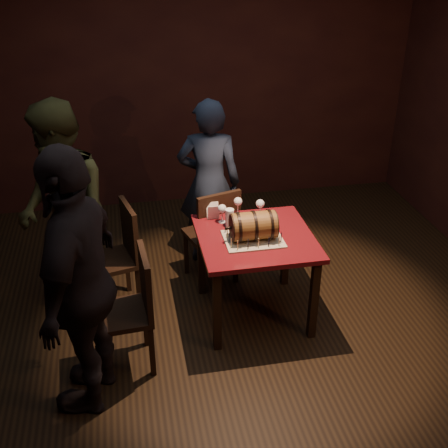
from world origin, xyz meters
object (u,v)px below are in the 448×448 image
object	(u,v)px
barrel_cake	(253,226)
person_left_front	(81,283)
chair_back	(214,232)
person_left_rear	(64,211)
wine_glass_right	(260,204)
pint_of_ale	(230,218)
wine_glass_mid	(238,202)
chair_left_front	(133,304)
person_back	(209,183)
chair_left_rear	(120,251)
pub_table	(255,248)
wine_glass_left	(222,210)

from	to	relation	value
barrel_cake	person_left_front	xyz separation A→B (m)	(-1.27, -0.62, 0.05)
chair_back	person_left_rear	world-z (taller)	person_left_rear
wine_glass_right	pint_of_ale	xyz separation A→B (m)	(-0.28, -0.11, -0.05)
person_left_rear	person_left_front	distance (m)	1.14
barrel_cake	wine_glass_mid	bearing A→B (deg)	93.68
wine_glass_mid	chair_left_front	xyz separation A→B (m)	(-0.93, -0.79, -0.34)
person_left_front	person_back	bearing A→B (deg)	163.83
chair_left_rear	pub_table	bearing A→B (deg)	-17.98
pint_of_ale	chair_left_front	xyz separation A→B (m)	(-0.82, -0.61, -0.30)
wine_glass_right	chair_back	xyz separation A→B (m)	(-0.35, 0.23, -0.35)
pint_of_ale	person_left_rear	world-z (taller)	person_left_rear
chair_left_rear	person_left_rear	world-z (taller)	person_left_rear
chair_left_rear	person_left_front	xyz separation A→B (m)	(-0.24, -1.03, 0.40)
barrel_cake	person_left_front	distance (m)	1.41
chair_left_rear	person_back	distance (m)	1.09
pub_table	barrel_cake	size ratio (longest dim) A/B	2.25
wine_glass_right	person_back	xyz separation A→B (m)	(-0.32, 0.65, -0.07)
barrel_cake	wine_glass_right	size ratio (longest dim) A/B	2.49
barrel_cake	wine_glass_right	xyz separation A→B (m)	(0.14, 0.36, -0.01)
chair_back	chair_left_rear	xyz separation A→B (m)	(-0.83, -0.18, 0.00)
wine_glass_right	person_left_rear	size ratio (longest dim) A/B	0.09
chair_back	chair_left_front	xyz separation A→B (m)	(-0.75, -0.94, 0.00)
chair_left_rear	chair_left_front	distance (m)	0.76
pint_of_ale	chair_left_front	bearing A→B (deg)	-143.60
pub_table	wine_glass_right	world-z (taller)	wine_glass_right
wine_glass_left	pint_of_ale	xyz separation A→B (m)	(0.05, -0.07, -0.05)
wine_glass_mid	chair_left_front	size ratio (longest dim) A/B	0.17
person_back	wine_glass_right	bearing A→B (deg)	127.28
barrel_cake	pint_of_ale	xyz separation A→B (m)	(-0.14, 0.25, -0.05)
wine_glass_left	chair_left_front	distance (m)	1.09
pub_table	barrel_cake	xyz separation A→B (m)	(-0.03, -0.06, 0.23)
chair_left_rear	chair_left_front	bearing A→B (deg)	-84.36
chair_back	person_back	distance (m)	0.51
person_left_rear	person_back	bearing A→B (deg)	91.92
wine_glass_right	chair_left_front	world-z (taller)	chair_left_front
wine_glass_right	chair_left_rear	bearing A→B (deg)	177.83
wine_glass_right	person_left_front	world-z (taller)	person_left_front
chair_left_rear	person_left_rear	xyz separation A→B (m)	(-0.41, 0.10, 0.37)
pub_table	barrel_cake	world-z (taller)	barrel_cake
pub_table	chair_back	world-z (taller)	chair_back
wine_glass_right	chair_left_front	distance (m)	1.36
barrel_cake	person_left_rear	bearing A→B (deg)	160.69
pint_of_ale	person_left_rear	distance (m)	1.33
pub_table	wine_glass_left	size ratio (longest dim) A/B	5.59
pub_table	wine_glass_mid	distance (m)	0.44
wine_glass_left	pub_table	bearing A→B (deg)	-51.30
pub_table	chair_left_rear	distance (m)	1.13
pub_table	person_left_front	world-z (taller)	person_left_front
wine_glass_left	wine_glass_right	distance (m)	0.33
chair_back	wine_glass_mid	bearing A→B (deg)	-40.68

